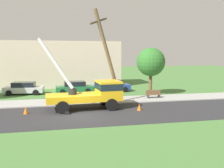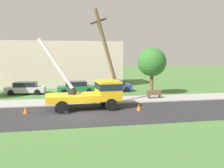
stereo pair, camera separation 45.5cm
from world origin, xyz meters
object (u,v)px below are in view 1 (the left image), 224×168
object	(u,v)px
utility_truck	(94,92)
parked_sedan_silver	(24,88)
leaning_utility_pole	(108,57)
parked_sedan_green	(75,87)
park_bench	(153,94)
traffic_cone_behind	(26,110)
parked_sedan_blue	(112,86)
roadside_tree_near	(151,62)
traffic_cone_ahead	(139,107)
traffic_cone_curbside	(116,101)

from	to	relation	value
utility_truck	parked_sedan_silver	world-z (taller)	utility_truck
utility_truck	leaning_utility_pole	xyz separation A→B (m)	(1.59, 1.64, 3.00)
parked_sedan_green	park_bench	xyz separation A→B (m)	(7.78, -5.48, -0.25)
parked_sedan_green	park_bench	distance (m)	9.51
traffic_cone_behind	park_bench	world-z (taller)	park_bench
parked_sedan_blue	roadside_tree_near	xyz separation A→B (m)	(3.73, -3.47, 3.01)
traffic_cone_ahead	parked_sedan_silver	xyz separation A→B (m)	(-10.43, 10.69, 0.43)
park_bench	roadside_tree_near	distance (m)	4.05
traffic_cone_curbside	park_bench	bearing A→B (deg)	23.69
parked_sedan_green	roadside_tree_near	xyz separation A→B (m)	(8.33, -3.13, 3.01)
traffic_cone_behind	parked_sedan_blue	world-z (taller)	parked_sedan_blue
utility_truck	traffic_cone_ahead	distance (m)	4.04
traffic_cone_ahead	roadside_tree_near	xyz separation A→B (m)	(3.70, 7.19, 3.44)
utility_truck	traffic_cone_curbside	distance (m)	2.92
parked_sedan_silver	roadside_tree_near	bearing A→B (deg)	-13.93
traffic_cone_ahead	parked_sedan_blue	size ratio (longest dim) A/B	0.12
parked_sedan_blue	roadside_tree_near	bearing A→B (deg)	-42.98
parked_sedan_blue	park_bench	size ratio (longest dim) A/B	2.80
parked_sedan_blue	park_bench	distance (m)	6.63
utility_truck	parked_sedan_silver	bearing A→B (deg)	126.71
parked_sedan_silver	roadside_tree_near	size ratio (longest dim) A/B	0.85
leaning_utility_pole	traffic_cone_behind	world-z (taller)	leaning_utility_pole
leaning_utility_pole	roadside_tree_near	world-z (taller)	leaning_utility_pole
traffic_cone_curbside	roadside_tree_near	distance (m)	7.41
leaning_utility_pole	roadside_tree_near	size ratio (longest dim) A/B	1.61
traffic_cone_curbside	parked_sedan_green	world-z (taller)	parked_sedan_green
traffic_cone_behind	traffic_cone_curbside	world-z (taller)	same
parked_sedan_silver	parked_sedan_green	world-z (taller)	same
traffic_cone_behind	parked_sedan_blue	size ratio (longest dim) A/B	0.12
parked_sedan_green	traffic_cone_curbside	bearing A→B (deg)	-65.63
utility_truck	parked_sedan_silver	xyz separation A→B (m)	(-6.85, 9.19, -0.70)
leaning_utility_pole	parked_sedan_green	distance (m)	8.49
traffic_cone_ahead	roadside_tree_near	world-z (taller)	roadside_tree_near
leaning_utility_pole	traffic_cone_behind	size ratio (longest dim) A/B	15.36
park_bench	roadside_tree_near	xyz separation A→B (m)	(0.56, 2.34, 3.26)
traffic_cone_behind	parked_sedan_blue	bearing A→B (deg)	47.87
roadside_tree_near	traffic_cone_curbside	bearing A→B (deg)	-139.28
park_bench	roadside_tree_near	world-z (taller)	roadside_tree_near
utility_truck	traffic_cone_behind	xyz separation A→B (m)	(-5.44, -0.80, -1.13)
traffic_cone_behind	leaning_utility_pole	bearing A→B (deg)	19.09
utility_truck	traffic_cone_ahead	bearing A→B (deg)	-22.79
traffic_cone_behind	parked_sedan_silver	bearing A→B (deg)	98.03
leaning_utility_pole	parked_sedan_green	bearing A→B (deg)	110.23
leaning_utility_pole	parked_sedan_green	xyz separation A→B (m)	(-2.64, 7.18, -3.69)
utility_truck	traffic_cone_curbside	bearing A→B (deg)	31.27
traffic_cone_curbside	parked_sedan_silver	xyz separation A→B (m)	(-9.16, 7.79, 0.43)
traffic_cone_ahead	parked_sedan_blue	world-z (taller)	parked_sedan_blue
parked_sedan_silver	traffic_cone_ahead	bearing A→B (deg)	-45.71
utility_truck	traffic_cone_behind	distance (m)	5.62
leaning_utility_pole	traffic_cone_curbside	distance (m)	4.19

